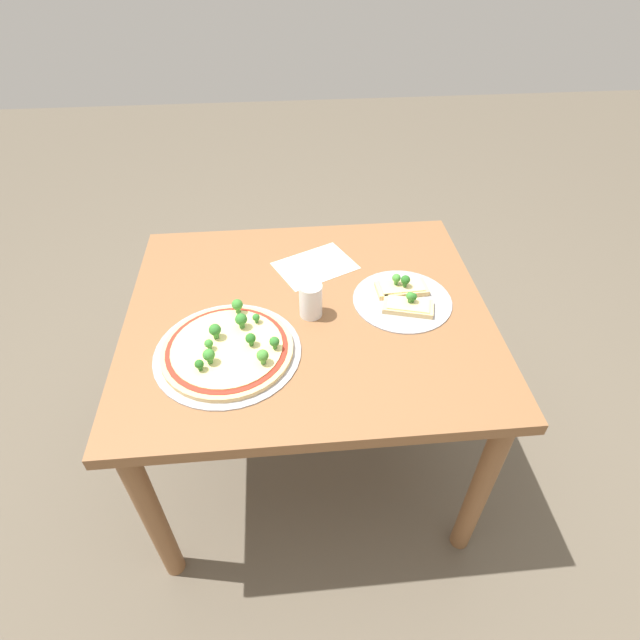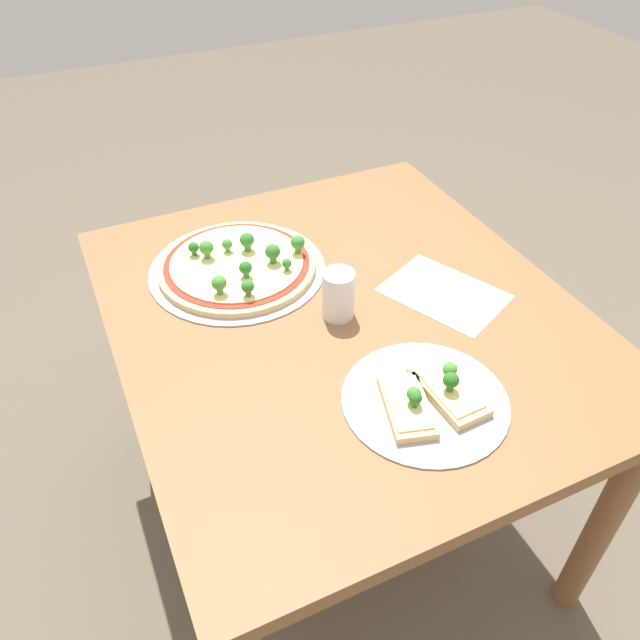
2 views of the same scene
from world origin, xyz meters
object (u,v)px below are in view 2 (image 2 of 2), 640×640
pizza_tray_whole (238,265)px  drinking_cup (338,295)px  pizza_tray_slice (428,398)px  dining_table (343,344)px

pizza_tray_whole → drinking_cup: (-0.23, -0.14, 0.04)m
pizza_tray_slice → pizza_tray_whole: bearing=18.7°
drinking_cup → pizza_tray_slice: bearing=-172.3°
dining_table → drinking_cup: bearing=111.9°
dining_table → drinking_cup: drinking_cup is taller
dining_table → pizza_tray_whole: pizza_tray_whole is taller
drinking_cup → pizza_tray_whole: bearing=30.3°
pizza_tray_whole → pizza_tray_slice: (-0.51, -0.17, -0.00)m
pizza_tray_slice → dining_table: bearing=3.7°
pizza_tray_whole → pizza_tray_slice: size_ratio=1.33×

